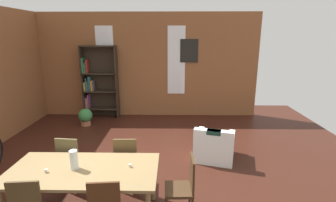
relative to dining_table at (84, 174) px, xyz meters
name	(u,v)px	position (x,y,z in m)	size (l,w,h in m)	color
ground_plane	(115,186)	(0.25, 0.75, -0.69)	(10.71, 10.71, 0.00)	#391A11
back_wall_brick	(141,66)	(0.25, 4.93, 0.95)	(7.41, 0.12, 3.27)	brown
window_pane_0	(106,61)	(-0.87, 4.86, 1.11)	(0.55, 0.02, 2.13)	white
window_pane_1	(176,61)	(1.37, 4.86, 1.11)	(0.55, 0.02, 2.13)	white
dining_table	(84,174)	(0.00, 0.00, 0.00)	(2.09, 1.01, 0.77)	olive
vase_on_table	(74,160)	(-0.12, 0.00, 0.21)	(0.11, 0.11, 0.28)	silver
tealight_candle_0	(130,165)	(0.65, 0.06, 0.10)	(0.04, 0.04, 0.05)	silver
tealight_candle_1	(46,171)	(-0.48, -0.10, 0.10)	(0.04, 0.04, 0.05)	silver
dining_chair_head_right	(184,186)	(1.42, 0.00, -0.18)	(0.41, 0.41, 0.95)	#3C2816
dining_chair_far_left	(71,160)	(-0.48, 0.73, -0.18)	(0.44, 0.44, 0.95)	brown
dining_chair_far_right	(127,160)	(0.47, 0.73, -0.18)	(0.41, 0.41, 0.95)	brown
bookshelf_tall	(98,82)	(-1.12, 4.68, 0.47)	(1.10, 0.33, 2.28)	#2D2319
armchair_white	(214,146)	(2.15, 1.82, -0.41)	(0.98, 0.98, 0.75)	white
potted_plant_by_shelf	(85,117)	(-1.30, 3.84, -0.42)	(0.40, 0.40, 0.50)	#9E6042
framed_picture	(189,51)	(1.77, 4.86, 1.42)	(0.56, 0.03, 0.72)	black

